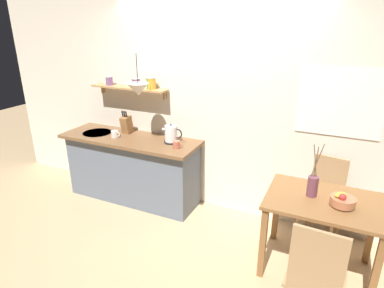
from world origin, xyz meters
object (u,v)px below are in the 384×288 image
at_px(dining_table, 323,212).
at_px(dining_chair_near, 315,275).
at_px(fruit_bowl, 343,201).
at_px(knife_block, 127,124).
at_px(coffee_mug_by_sink, 115,134).
at_px(coffee_mug_spare, 177,145).
at_px(dining_chair_far, 324,198).
at_px(twig_vase, 313,186).
at_px(pendant_lamp, 138,89).
at_px(electric_kettle, 171,134).

height_order(dining_table, dining_chair_near, dining_chair_near).
relative_size(fruit_bowl, knife_block, 0.67).
bearing_deg(coffee_mug_by_sink, knife_block, 77.05).
bearing_deg(coffee_mug_by_sink, coffee_mug_spare, -0.55).
bearing_deg(coffee_mug_spare, dining_chair_far, 7.05).
relative_size(fruit_bowl, twig_vase, 0.40).
bearing_deg(fruit_bowl, dining_table, 159.75).
bearing_deg(knife_block, coffee_mug_spare, -13.68).
distance_m(fruit_bowl, coffee_mug_by_sink, 2.72).
bearing_deg(dining_chair_far, fruit_bowl, -75.25).
bearing_deg(pendant_lamp, fruit_bowl, -8.18).
relative_size(dining_chair_far, twig_vase, 1.81).
bearing_deg(dining_table, dining_chair_far, 91.30).
height_order(twig_vase, knife_block, twig_vase).
relative_size(dining_chair_near, electric_kettle, 3.70).
height_order(dining_chair_near, dining_chair_far, dining_chair_near).
bearing_deg(coffee_mug_by_sink, dining_chair_near, -22.57).
bearing_deg(dining_table, pendant_lamp, 172.65).
bearing_deg(coffee_mug_spare, dining_table, -10.80).
distance_m(knife_block, coffee_mug_spare, 0.87).
bearing_deg(dining_chair_near, fruit_bowl, 79.88).
distance_m(fruit_bowl, electric_kettle, 2.01).
relative_size(twig_vase, electric_kettle, 1.97).
height_order(dining_chair_near, coffee_mug_spare, dining_chair_near).
height_order(fruit_bowl, knife_block, knife_block).
height_order(dining_chair_near, fruit_bowl, dining_chair_near).
bearing_deg(coffee_mug_by_sink, twig_vase, -6.98).
height_order(twig_vase, electric_kettle, twig_vase).
relative_size(electric_kettle, coffee_mug_spare, 2.27).
height_order(dining_chair_near, pendant_lamp, pendant_lamp).
bearing_deg(fruit_bowl, knife_block, 167.76).
height_order(fruit_bowl, pendant_lamp, pendant_lamp).
relative_size(dining_chair_near, pendant_lamp, 2.11).
distance_m(electric_kettle, coffee_mug_by_sink, 0.76).
bearing_deg(pendant_lamp, electric_kettle, 29.52).
xyz_separation_m(coffee_mug_spare, pendant_lamp, (-0.46, -0.04, 0.62)).
relative_size(fruit_bowl, electric_kettle, 0.79).
bearing_deg(coffee_mug_spare, pendant_lamp, -174.75).
height_order(dining_chair_far, coffee_mug_by_sink, coffee_mug_by_sink).
distance_m(fruit_bowl, coffee_mug_spare, 1.84).
xyz_separation_m(dining_table, knife_block, (-2.50, 0.52, 0.36)).
bearing_deg(dining_table, coffee_mug_spare, 169.20).
bearing_deg(coffee_mug_spare, fruit_bowl, -11.56).
distance_m(dining_chair_far, coffee_mug_spare, 1.71).
bearing_deg(coffee_mug_spare, coffee_mug_by_sink, 179.45).
height_order(dining_table, twig_vase, twig_vase).
distance_m(dining_table, coffee_mug_by_sink, 2.58).
relative_size(twig_vase, knife_block, 1.66).
distance_m(dining_table, dining_chair_near, 0.75).
bearing_deg(twig_vase, knife_block, 168.27).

